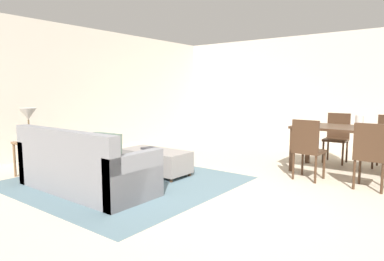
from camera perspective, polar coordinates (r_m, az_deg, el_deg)
ground_plane at (r=4.20m, az=8.31°, el=-11.98°), size 10.80×10.80×0.00m
wall_back at (r=8.70m, az=24.76°, el=6.28°), size 9.00×0.12×2.70m
wall_left at (r=7.55m, az=-20.96°, el=6.45°), size 0.12×11.00×2.70m
area_rug at (r=5.16m, az=-11.42°, el=-8.41°), size 3.00×2.80×0.01m
couch at (r=4.76m, az=-17.99°, el=-6.28°), size 2.04×0.85×0.86m
ottoman_table at (r=5.45m, az=-6.19°, el=-5.07°), size 1.14×0.54×0.39m
side_table at (r=5.84m, az=-25.87°, el=-2.81°), size 0.40×0.40×0.55m
table_lamp at (r=5.78m, az=-26.15°, el=2.33°), size 0.26×0.26×0.53m
dining_table at (r=5.95m, az=25.60°, el=-0.36°), size 1.77×0.91×0.76m
dining_chair_near_left at (r=5.29m, az=19.06°, el=-2.54°), size 0.43×0.43×0.92m
dining_chair_near_right at (r=5.11m, az=28.16°, el=-3.33°), size 0.41×0.41×0.92m
dining_chair_far_left at (r=6.84m, az=23.48°, el=-0.66°), size 0.41×0.41×0.92m
vase_centerpiece at (r=5.90m, az=26.62°, el=1.36°), size 0.12×0.12×0.20m
book_on_ottoman at (r=5.47m, az=-7.14°, el=-3.10°), size 0.29×0.24×0.03m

